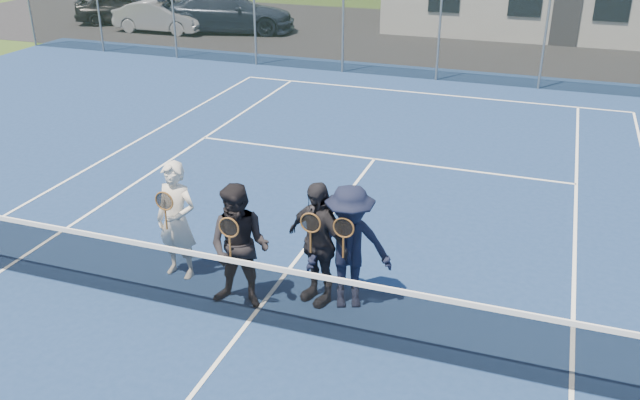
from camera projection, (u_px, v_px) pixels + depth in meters
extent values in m
plane|color=#2E4518|center=(467.00, 40.00, 26.23)|extent=(220.00, 220.00, 0.00)
cube|color=navy|center=(249.00, 322.00, 9.10)|extent=(30.00, 30.00, 0.02)
cube|color=black|center=(368.00, 33.00, 27.44)|extent=(40.00, 12.00, 0.01)
imported|color=black|center=(124.00, 7.00, 29.18)|extent=(4.38, 3.19, 1.39)
imported|color=#919399|center=(160.00, 17.00, 27.39)|extent=(3.80, 1.37, 1.24)
imported|color=#1A2335|center=(229.00, 13.00, 27.38)|extent=(5.68, 3.44, 1.54)
cube|color=white|center=(425.00, 93.00, 19.27)|extent=(10.97, 0.06, 0.01)
cube|color=white|center=(4.00, 269.00, 10.34)|extent=(0.06, 23.77, 0.01)
cube|color=white|center=(572.00, 390.00, 7.84)|extent=(0.06, 23.77, 0.01)
cube|color=white|center=(374.00, 159.00, 14.57)|extent=(8.23, 0.06, 0.01)
cube|color=white|center=(249.00, 322.00, 9.09)|extent=(0.06, 12.80, 0.01)
cube|color=black|center=(247.00, 293.00, 8.90)|extent=(11.60, 0.02, 0.88)
cube|color=white|center=(246.00, 263.00, 8.71)|extent=(11.60, 0.03, 0.07)
cylinder|color=slate|center=(29.00, 5.00, 24.58)|extent=(0.07, 0.07, 3.00)
cylinder|color=slate|center=(98.00, 9.00, 23.67)|extent=(0.07, 0.07, 3.00)
cylinder|color=slate|center=(173.00, 14.00, 22.77)|extent=(0.07, 0.07, 3.00)
cylinder|color=slate|center=(255.00, 19.00, 21.86)|extent=(0.07, 0.07, 3.00)
cylinder|color=slate|center=(343.00, 25.00, 20.95)|extent=(0.07, 0.07, 3.00)
cylinder|color=slate|center=(439.00, 31.00, 20.04)|extent=(0.07, 0.07, 3.00)
cylinder|color=slate|center=(545.00, 37.00, 19.13)|extent=(0.07, 0.07, 3.00)
cube|color=black|center=(439.00, 31.00, 20.04)|extent=(30.00, 0.03, 3.00)
cube|color=#2D2D33|center=(566.00, 19.00, 24.74)|extent=(1.00, 0.06, 2.00)
cube|color=black|center=(525.00, 3.00, 24.98)|extent=(1.20, 0.06, 1.00)
cube|color=black|center=(612.00, 7.00, 24.07)|extent=(1.20, 0.06, 1.00)
imported|color=beige|center=(177.00, 221.00, 9.85)|extent=(0.69, 0.49, 1.80)
torus|color=brown|center=(164.00, 201.00, 9.44)|extent=(0.29, 0.02, 0.29)
cylinder|color=black|center=(164.00, 201.00, 9.44)|extent=(0.25, 0.00, 0.25)
cylinder|color=brown|center=(166.00, 219.00, 9.56)|extent=(0.03, 0.03, 0.32)
imported|color=black|center=(240.00, 247.00, 9.12)|extent=(0.91, 0.73, 1.80)
torus|color=brown|center=(229.00, 228.00, 8.71)|extent=(0.29, 0.02, 0.29)
cylinder|color=black|center=(229.00, 228.00, 8.71)|extent=(0.25, 0.00, 0.25)
cylinder|color=brown|center=(230.00, 247.00, 8.82)|extent=(0.03, 0.03, 0.32)
imported|color=black|center=(318.00, 243.00, 9.24)|extent=(1.14, 0.83, 1.80)
torus|color=brown|center=(310.00, 223.00, 8.83)|extent=(0.29, 0.02, 0.29)
cylinder|color=black|center=(310.00, 223.00, 8.83)|extent=(0.25, 0.00, 0.25)
cylinder|color=brown|center=(311.00, 242.00, 8.94)|extent=(0.03, 0.03, 0.32)
imported|color=black|center=(349.00, 248.00, 9.11)|extent=(1.33, 1.05, 1.80)
torus|color=brown|center=(344.00, 228.00, 8.70)|extent=(0.29, 0.02, 0.29)
cylinder|color=black|center=(344.00, 228.00, 8.70)|extent=(0.25, 0.00, 0.25)
cylinder|color=brown|center=(343.00, 247.00, 8.82)|extent=(0.03, 0.03, 0.32)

